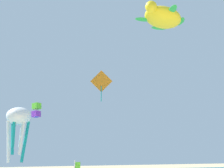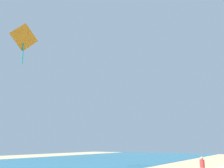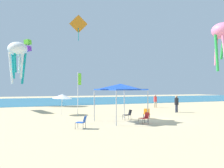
{
  "view_description": "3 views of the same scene",
  "coord_description": "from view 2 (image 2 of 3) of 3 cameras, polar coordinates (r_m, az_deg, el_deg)",
  "views": [
    {
      "loc": [
        -6.0,
        -10.44,
        4.83
      ],
      "look_at": [
        -0.07,
        13.81,
        10.93
      ],
      "focal_mm": 41.35,
      "sensor_mm": 36.0,
      "label": 1
    },
    {
      "loc": [
        -16.45,
        4.61,
        2.82
      ],
      "look_at": [
        -0.07,
        14.83,
        7.31
      ],
      "focal_mm": 41.16,
      "sensor_mm": 36.0,
      "label": 2
    },
    {
      "loc": [
        -10.16,
        -16.81,
        2.6
      ],
      "look_at": [
        -2.26,
        2.02,
        2.93
      ],
      "focal_mm": 38.72,
      "sensor_mm": 36.0,
      "label": 3
    }
  ],
  "objects": [
    {
      "name": "kite_diamond_orange",
      "position": [
        31.81,
        -18.97,
        9.5
      ],
      "size": [
        3.37,
        0.96,
        4.96
      ],
      "rotation": [
        0.0,
        0.0,
        2.81
      ],
      "color": "orange"
    },
    {
      "name": "person_kite_handler",
      "position": [
        24.55,
        19.41,
        -16.62
      ],
      "size": [
        0.45,
        0.41,
        1.71
      ],
      "rotation": [
        0.0,
        0.0,
        3.42
      ],
      "color": "#C6B28C",
      "rests_on": "ground"
    }
  ]
}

